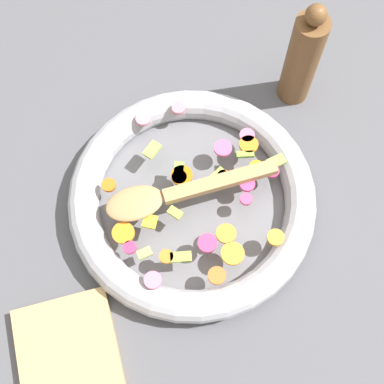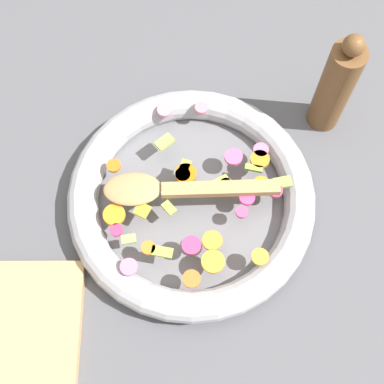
{
  "view_description": "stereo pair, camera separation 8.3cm",
  "coord_description": "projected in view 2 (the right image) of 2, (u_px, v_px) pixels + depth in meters",
  "views": [
    {
      "loc": [
        0.31,
        -0.08,
        0.82
      ],
      "look_at": [
        0.0,
        0.0,
        0.05
      ],
      "focal_mm": 50.0,
      "sensor_mm": 36.0,
      "label": 1
    },
    {
      "loc": [
        0.32,
        -0.0,
        0.82
      ],
      "look_at": [
        0.0,
        0.0,
        0.05
      ],
      "focal_mm": 50.0,
      "sensor_mm": 36.0,
      "label": 2
    }
  ],
  "objects": [
    {
      "name": "ground_plane",
      "position": [
        192.0,
        204.0,
        0.88
      ],
      "size": [
        4.0,
        4.0,
        0.0
      ],
      "primitive_type": "plane",
      "color": "#4C4C51"
    },
    {
      "name": "skillet",
      "position": [
        192.0,
        199.0,
        0.86
      ],
      "size": [
        0.4,
        0.4,
        0.05
      ],
      "color": "slate",
      "rests_on": "ground_plane"
    },
    {
      "name": "chopped_vegetables",
      "position": [
        200.0,
        200.0,
        0.83
      ],
      "size": [
        0.32,
        0.3,
        0.01
      ],
      "color": "orange",
      "rests_on": "skillet"
    },
    {
      "name": "wooden_spoon",
      "position": [
        172.0,
        189.0,
        0.82
      ],
      "size": [
        0.06,
        0.27,
        0.01
      ],
      "color": "#A87F51",
      "rests_on": "chopped_vegetables"
    },
    {
      "name": "pepper_mill",
      "position": [
        336.0,
        86.0,
        0.85
      ],
      "size": [
        0.06,
        0.06,
        0.22
      ],
      "color": "brown",
      "rests_on": "ground_plane"
    },
    {
      "name": "cutting_board",
      "position": [
        30.0,
        357.0,
        0.78
      ],
      "size": [
        0.29,
        0.14,
        0.02
      ],
      "color": "tan",
      "rests_on": "ground_plane"
    }
  ]
}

